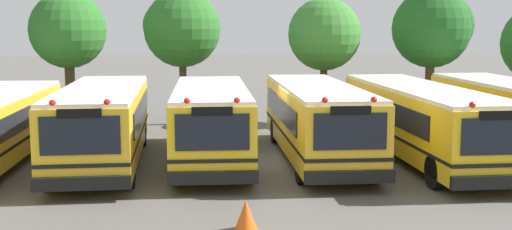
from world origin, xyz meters
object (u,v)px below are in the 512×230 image
Objects in this scene: tree_3 at (322,35)px; tree_4 at (435,28)px; school_bus_3 at (317,118)px; tree_2 at (179,29)px; school_bus_4 at (420,118)px; traffic_cone at (246,215)px; tree_1 at (66,30)px; school_bus_2 at (211,120)px; school_bus_1 at (102,122)px.

tree_3 is 0.94× the size of tree_4.
school_bus_3 is 10.23m from tree_2.
school_bus_4 is 10.02m from traffic_cone.
tree_2 is at bearing 96.18° from traffic_cone.
tree_2 is at bearing 6.70° from tree_1.
school_bus_3 is at bearing -38.64° from tree_1.
school_bus_3 is at bearing -132.95° from tree_4.
school_bus_4 is at bearing -77.08° from tree_3.
school_bus_4 is at bearing -30.97° from tree_1.
tree_2 is (-1.18, 8.53, 3.06)m from school_bus_2.
tree_4 reaches higher than traffic_cone.
school_bus_1 is 1.59× the size of tree_2.
school_bus_1 is 1.06× the size of school_bus_2.
tree_1 is 0.97× the size of tree_4.
tree_4 reaches higher than tree_2.
tree_3 is 5.30m from tree_4.
school_bus_2 is at bearing -52.11° from tree_1.
tree_2 is (-4.86, 8.47, 3.05)m from school_bus_3.
tree_2 reaches higher than tree_3.
school_bus_1 is 8.62m from traffic_cone.
tree_1 is at bearing 179.90° from tree_3.
tree_3 is (9.07, 7.95, 2.72)m from school_bus_1.
tree_4 is at bearing -114.25° from school_bus_4.
school_bus_3 is at bearing -60.17° from tree_2.
tree_2 is 16.64m from traffic_cone.
school_bus_2 is 13.74× the size of traffic_cone.
school_bus_2 is at bearing -124.50° from tree_3.
tree_2 is at bearing -107.04° from school_bus_1.
school_bus_2 reaches higher than school_bus_4.
school_bus_1 is at bearing -72.22° from tree_1.
school_bus_4 is at bearing 177.48° from school_bus_3.
tree_2 is (5.00, 0.59, 0.05)m from tree_1.
school_bus_4 is 1.85× the size of tree_2.
tree_4 is at bearing -1.03° from tree_1.
school_bus_4 is (10.92, -0.11, -0.03)m from school_bus_1.
tree_1 is (-6.18, 7.94, 3.01)m from school_bus_2.
school_bus_1 is 1.57× the size of tree_4.
school_bus_1 is 10.92m from school_bus_4.
tree_1 is (-13.48, 8.09, 3.03)m from school_bus_4.
school_bus_2 is 3.68m from school_bus_3.
tree_3 is at bearing -123.27° from school_bus_2.
school_bus_2 is at bearing -1.59° from school_bus_4.
traffic_cone is (6.74, -15.43, -4.08)m from tree_1.
school_bus_1 is at bearing 119.27° from traffic_cone.
traffic_cone is at bearing 68.32° from school_bus_3.
school_bus_3 is at bearing -177.79° from school_bus_2.
tree_3 is at bearing 72.40° from traffic_cone.
tree_4 reaches higher than school_bus_3.
school_bus_1 reaches higher than school_bus_4.
school_bus_3 is 0.87× the size of school_bus_4.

